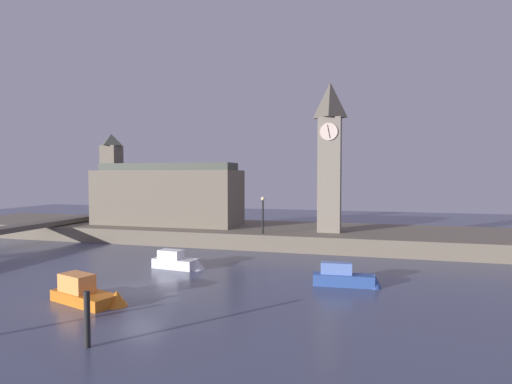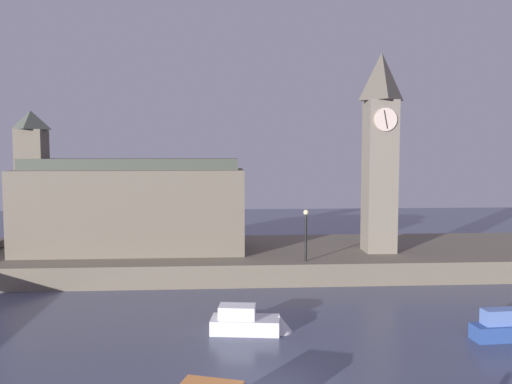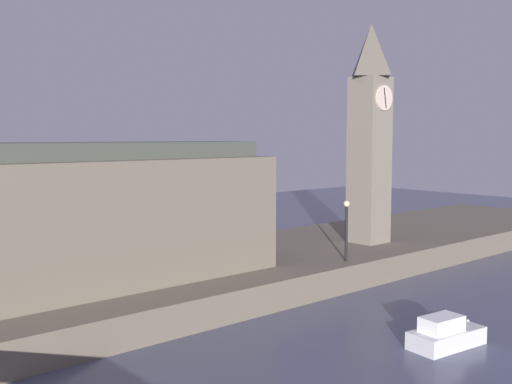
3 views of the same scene
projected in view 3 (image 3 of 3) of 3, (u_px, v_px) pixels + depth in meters
far_embankment at (240, 269)px, 35.50m from camera, size 70.00×12.00×1.50m
clock_tower at (370, 130)px, 39.62m from camera, size 2.35×2.39×14.38m
parliament_hall at (107, 214)px, 28.99m from camera, size 16.26×5.81×10.24m
streetlamp at (346, 223)px, 33.96m from camera, size 0.36×0.36×3.46m
boat_ferry_white at (451, 333)px, 24.74m from camera, size 4.13×1.86×1.36m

